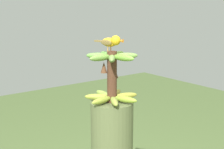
# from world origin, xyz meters

# --- Properties ---
(banana_bunch) EXTENTS (0.31, 0.31, 0.29)m
(banana_bunch) POSITION_xyz_m (-0.00, -0.00, 1.12)
(banana_bunch) COLOR #4C2D1E
(banana_bunch) RESTS_ON banana_tree
(perched_bird) EXTENTS (0.19, 0.08, 0.09)m
(perched_bird) POSITION_xyz_m (-0.01, 0.00, 1.32)
(perched_bird) COLOR #C68933
(perched_bird) RESTS_ON banana_bunch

